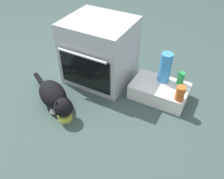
{
  "coord_description": "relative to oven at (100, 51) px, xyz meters",
  "views": [
    {
      "loc": [
        1.07,
        -1.25,
        1.55
      ],
      "look_at": [
        0.34,
        0.1,
        0.25
      ],
      "focal_mm": 37.17,
      "sensor_mm": 36.0,
      "label": 1
    }
  ],
  "objects": [
    {
      "name": "ground",
      "position": [
        0.01,
        -0.49,
        -0.33
      ],
      "size": [
        8.0,
        8.0,
        0.0
      ],
      "primitive_type": "plane",
      "color": "#384C47"
    },
    {
      "name": "cat",
      "position": [
        -0.13,
        -0.61,
        -0.2
      ],
      "size": [
        0.71,
        0.42,
        0.24
      ],
      "rotation": [
        0.0,
        0.0,
        -0.47
      ],
      "color": "black",
      "rests_on": "ground"
    },
    {
      "name": "sauce_jar",
      "position": [
        0.88,
        -0.13,
        -0.1
      ],
      "size": [
        0.08,
        0.08,
        0.14
      ],
      "primitive_type": "cylinder",
      "color": "#D16023",
      "rests_on": "pantry_cabinet"
    },
    {
      "name": "pantry_cabinet",
      "position": [
        0.67,
        -0.01,
        -0.25
      ],
      "size": [
        0.53,
        0.34,
        0.15
      ],
      "primitive_type": "cube",
      "color": "white",
      "rests_on": "ground"
    },
    {
      "name": "soda_can",
      "position": [
        0.83,
        0.1,
        -0.11
      ],
      "size": [
        0.07,
        0.07,
        0.12
      ],
      "primitive_type": "cylinder",
      "color": "green",
      "rests_on": "pantry_cabinet"
    },
    {
      "name": "water_bottle",
      "position": [
        0.67,
        0.07,
        -0.02
      ],
      "size": [
        0.11,
        0.11,
        0.3
      ],
      "primitive_type": "cylinder",
      "color": "#388CD1",
      "rests_on": "pantry_cabinet"
    },
    {
      "name": "oven",
      "position": [
        0.0,
        0.0,
        0.0
      ],
      "size": [
        0.65,
        0.61,
        0.65
      ],
      "color": "#B7BABF",
      "rests_on": "ground"
    },
    {
      "name": "food_bowl",
      "position": [
        0.04,
        -0.69,
        -0.29
      ],
      "size": [
        0.13,
        0.13,
        0.09
      ],
      "color": "#D1D14C",
      "rests_on": "ground"
    }
  ]
}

